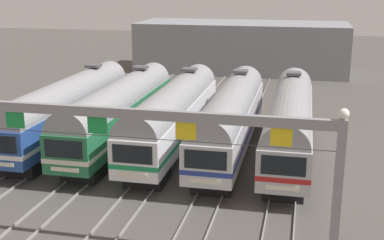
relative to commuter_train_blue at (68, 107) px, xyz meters
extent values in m
plane|color=#4C4944|center=(8.10, 0.00, -2.69)|extent=(160.00, 160.00, 0.00)
cube|color=gray|center=(-0.72, 17.00, -2.61)|extent=(0.07, 70.00, 0.15)
cube|color=gray|center=(0.72, 17.00, -2.61)|extent=(0.07, 70.00, 0.15)
cube|color=gray|center=(3.33, 17.00, -2.61)|extent=(0.07, 70.00, 0.15)
cube|color=gray|center=(4.77, 17.00, -2.61)|extent=(0.07, 70.00, 0.15)
cube|color=gray|center=(7.38, 17.00, -2.61)|extent=(0.07, 70.00, 0.15)
cube|color=gray|center=(8.82, 17.00, -2.61)|extent=(0.07, 70.00, 0.15)
cube|color=gray|center=(11.43, 17.00, -2.61)|extent=(0.07, 70.00, 0.15)
cube|color=gray|center=(12.87, 17.00, -2.61)|extent=(0.07, 70.00, 0.15)
cube|color=gray|center=(15.49, 17.00, -2.61)|extent=(0.07, 70.00, 0.15)
cube|color=gray|center=(16.92, 17.00, -2.61)|extent=(0.07, 70.00, 0.15)
cube|color=#284C9E|center=(0.00, 0.00, -0.46)|extent=(2.85, 18.00, 2.35)
cube|color=white|center=(0.00, 0.00, -0.82)|extent=(2.88, 18.02, 0.28)
cylinder|color=gray|center=(0.00, 0.00, 0.71)|extent=(2.74, 17.64, 2.74)
cube|color=silver|center=(0.00, -9.02, -1.21)|extent=(1.71, 0.05, 0.24)
cube|color=black|center=(0.00, -6.30, -2.16)|extent=(2.28, 2.60, 1.05)
cube|color=black|center=(0.00, 6.30, -2.16)|extent=(2.28, 2.60, 1.05)
cube|color=#4C4C51|center=(0.00, 5.04, 2.26)|extent=(1.10, 1.10, 0.20)
cube|color=#236B42|center=(4.05, 0.00, -0.46)|extent=(2.85, 18.00, 2.35)
cube|color=silver|center=(4.05, 0.00, -0.82)|extent=(2.88, 18.02, 0.28)
cylinder|color=gray|center=(4.05, 0.00, 0.71)|extent=(2.74, 17.64, 2.74)
cube|color=black|center=(4.05, -9.02, 0.01)|extent=(2.28, 0.06, 1.03)
cube|color=silver|center=(4.05, -9.02, -1.21)|extent=(1.71, 0.05, 0.24)
cube|color=black|center=(4.05, -6.30, -2.16)|extent=(2.28, 2.60, 1.05)
cube|color=black|center=(4.05, 6.30, -2.16)|extent=(2.28, 2.60, 1.05)
cube|color=#4C4C51|center=(4.05, 5.04, 2.26)|extent=(1.10, 1.10, 0.20)
cube|color=white|center=(8.10, 0.00, -0.46)|extent=(2.85, 18.00, 2.35)
cube|color=#198C4C|center=(8.10, 0.00, -0.82)|extent=(2.88, 18.02, 0.28)
cylinder|color=gray|center=(8.10, 0.00, 0.71)|extent=(2.74, 17.64, 2.74)
cube|color=black|center=(8.10, -9.02, 0.01)|extent=(2.28, 0.06, 1.03)
cube|color=silver|center=(8.10, -9.02, -1.21)|extent=(1.71, 0.05, 0.24)
cube|color=black|center=(8.10, -6.30, -2.16)|extent=(2.28, 2.60, 1.05)
cube|color=black|center=(8.10, 6.30, -2.16)|extent=(2.28, 2.60, 1.05)
cube|color=#4C4C51|center=(8.10, 5.04, 2.26)|extent=(1.10, 1.10, 0.20)
cube|color=silver|center=(12.15, 0.00, -0.46)|extent=(2.85, 18.00, 2.35)
cube|color=navy|center=(12.15, 0.00, -0.82)|extent=(2.88, 18.02, 0.28)
cylinder|color=gray|center=(12.15, 0.00, 0.71)|extent=(2.74, 17.64, 2.74)
cube|color=black|center=(12.15, -9.02, 0.01)|extent=(2.28, 0.06, 1.03)
cube|color=silver|center=(12.15, -9.02, -1.21)|extent=(1.71, 0.05, 0.24)
cube|color=black|center=(12.15, -6.30, -2.16)|extent=(2.28, 2.60, 1.05)
cube|color=black|center=(12.15, 6.30, -2.16)|extent=(2.28, 2.60, 1.05)
cube|color=#4C4C51|center=(12.15, 5.04, 2.26)|extent=(1.10, 1.10, 0.20)
cube|color=#B2B5BA|center=(16.20, 0.00, -0.46)|extent=(2.85, 18.00, 2.35)
cube|color=#B21E1E|center=(16.20, 0.00, -0.82)|extent=(2.88, 18.02, 0.28)
cylinder|color=gray|center=(16.20, 0.00, 0.71)|extent=(2.74, 17.64, 2.74)
cube|color=black|center=(16.20, -9.02, 0.01)|extent=(2.28, 0.06, 1.03)
cube|color=silver|center=(16.20, -9.02, -1.21)|extent=(1.71, 0.05, 0.24)
cube|color=black|center=(16.20, -6.30, -2.16)|extent=(2.28, 2.60, 1.05)
cube|color=black|center=(16.20, 6.30, -2.16)|extent=(2.28, 2.60, 1.05)
cube|color=#4C4C51|center=(16.20, 5.04, 2.26)|extent=(1.10, 1.10, 0.20)
cube|color=gray|center=(18.60, -13.50, 0.56)|extent=(0.36, 0.36, 6.50)
cube|color=gray|center=(8.10, -13.50, 3.56)|extent=(21.00, 0.32, 0.44)
cube|color=#198C3F|center=(4.05, -13.50, 2.94)|extent=(0.90, 0.08, 0.80)
cube|color=#198C3F|center=(8.10, -13.50, 2.94)|extent=(0.90, 0.08, 0.80)
cube|color=yellow|center=(12.15, -13.50, 2.94)|extent=(0.90, 0.08, 0.80)
cube|color=yellow|center=(16.20, -13.50, 2.94)|extent=(0.90, 0.08, 0.80)
sphere|color=white|center=(18.60, -13.50, 4.06)|extent=(0.44, 0.44, 0.44)
cylinder|color=#3F382D|center=(8.10, -13.50, 2.46)|extent=(21.00, 0.03, 0.03)
cube|color=gray|center=(8.79, 33.15, 0.47)|extent=(26.86, 10.00, 6.31)
camera|label=1|loc=(16.97, -33.99, 9.29)|focal=48.04mm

